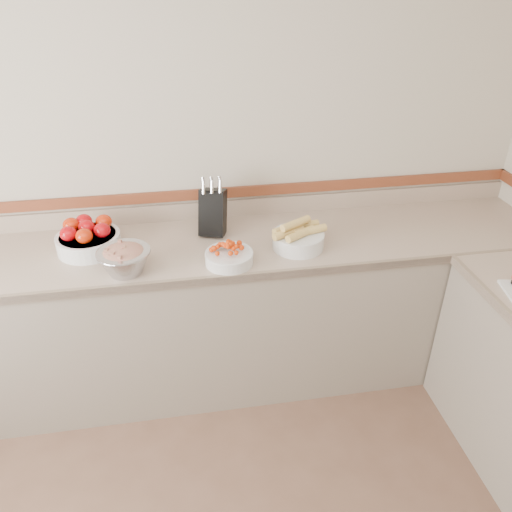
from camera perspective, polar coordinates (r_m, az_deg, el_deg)
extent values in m
plane|color=#C1B49F|center=(2.75, -9.68, 11.65)|extent=(4.00, 0.00, 4.00)
cube|color=tan|center=(2.63, -8.74, 0.67)|extent=(4.00, 0.65, 0.04)
cube|color=gray|center=(2.88, -8.04, -7.11)|extent=(4.00, 0.63, 0.86)
cube|color=#7D6954|center=(2.36, -8.47, -3.11)|extent=(4.00, 0.02, 0.04)
cube|color=tan|center=(2.87, -9.07, 4.98)|extent=(4.00, 0.02, 0.10)
cube|color=brown|center=(2.83, -9.24, 6.78)|extent=(4.00, 0.02, 0.06)
cube|color=black|center=(2.68, -4.96, 5.01)|extent=(0.18, 0.19, 0.27)
cylinder|color=silver|center=(2.58, -6.01, 7.79)|extent=(0.03, 0.04, 0.07)
cylinder|color=silver|center=(2.59, -5.05, 7.87)|extent=(0.03, 0.04, 0.07)
cylinder|color=silver|center=(2.59, -4.10, 7.94)|extent=(0.03, 0.04, 0.07)
cylinder|color=silver|center=(2.61, -6.05, 8.02)|extent=(0.03, 0.04, 0.07)
cylinder|color=silver|center=(2.61, -5.11, 8.09)|extent=(0.03, 0.04, 0.07)
cylinder|color=silver|center=(2.61, -4.17, 8.16)|extent=(0.03, 0.04, 0.07)
cylinder|color=silver|center=(2.63, -6.10, 8.24)|extent=(0.03, 0.04, 0.07)
cylinder|color=silver|center=(2.64, -5.16, 8.31)|extent=(0.03, 0.04, 0.07)
cylinder|color=silver|center=(2.64, -4.23, 8.38)|extent=(0.03, 0.04, 0.07)
cylinder|color=silver|center=(2.68, -18.56, 1.50)|extent=(0.32, 0.32, 0.09)
torus|color=silver|center=(2.66, -18.69, 2.19)|extent=(0.32, 0.32, 0.01)
cylinder|color=white|center=(2.66, -18.69, 2.19)|extent=(0.28, 0.28, 0.01)
ellipsoid|color=#B5070C|center=(2.62, -20.66, 2.40)|extent=(0.08, 0.08, 0.07)
ellipsoid|color=red|center=(2.57, -19.05, 2.18)|extent=(0.08, 0.08, 0.07)
ellipsoid|color=#B5070C|center=(2.60, -17.19, 2.84)|extent=(0.08, 0.08, 0.07)
ellipsoid|color=red|center=(2.71, -20.37, 3.35)|extent=(0.08, 0.08, 0.07)
ellipsoid|color=#B5070C|center=(2.66, -18.80, 3.15)|extent=(0.08, 0.08, 0.07)
ellipsoid|color=red|center=(2.69, -17.00, 3.78)|extent=(0.08, 0.08, 0.07)
ellipsoid|color=#B5070C|center=(2.72, -19.07, 3.78)|extent=(0.08, 0.08, 0.07)
cylinder|color=silver|center=(2.43, -3.08, -0.21)|extent=(0.23, 0.23, 0.06)
torus|color=silver|center=(2.42, -3.10, 0.29)|extent=(0.24, 0.24, 0.01)
cylinder|color=white|center=(2.42, -3.10, 0.29)|extent=(0.20, 0.20, 0.01)
sphere|color=red|center=(2.36, -2.27, 0.37)|extent=(0.03, 0.03, 0.03)
sphere|color=red|center=(2.43, -3.20, 1.67)|extent=(0.03, 0.03, 0.03)
sphere|color=red|center=(2.39, -3.78, 1.18)|extent=(0.03, 0.03, 0.03)
sphere|color=red|center=(2.48, -4.01, 1.57)|extent=(0.03, 0.03, 0.03)
sphere|color=red|center=(2.42, -5.14, 0.73)|extent=(0.03, 0.03, 0.03)
sphere|color=red|center=(2.47, -2.38, 1.65)|extent=(0.03, 0.03, 0.03)
sphere|color=red|center=(2.37, -3.07, 0.78)|extent=(0.03, 0.03, 0.03)
sphere|color=red|center=(2.42, -2.64, 1.35)|extent=(0.03, 0.03, 0.03)
sphere|color=red|center=(2.41, -4.41, 1.07)|extent=(0.03, 0.03, 0.03)
sphere|color=red|center=(2.44, -3.38, 1.67)|extent=(0.03, 0.03, 0.03)
sphere|color=red|center=(2.39, -2.82, 1.07)|extent=(0.03, 0.03, 0.03)
sphere|color=red|center=(2.40, -3.79, 1.25)|extent=(0.03, 0.03, 0.03)
sphere|color=red|center=(2.40, -3.18, 1.49)|extent=(0.03, 0.03, 0.03)
sphere|color=red|center=(2.35, -2.54, 0.03)|extent=(0.03, 0.03, 0.03)
sphere|color=red|center=(2.42, -2.66, 1.41)|extent=(0.03, 0.03, 0.03)
sphere|color=red|center=(2.44, -2.84, 1.57)|extent=(0.03, 0.03, 0.03)
sphere|color=red|center=(2.38, -2.94, 1.31)|extent=(0.03, 0.03, 0.03)
sphere|color=red|center=(2.40, -3.34, 1.29)|extent=(0.03, 0.03, 0.03)
sphere|color=red|center=(2.47, -2.77, 1.62)|extent=(0.03, 0.03, 0.03)
sphere|color=red|center=(2.35, -2.36, 0.10)|extent=(0.03, 0.03, 0.03)
sphere|color=red|center=(2.39, -2.59, 0.88)|extent=(0.03, 0.03, 0.03)
sphere|color=red|center=(2.39, -4.64, 0.71)|extent=(0.03, 0.03, 0.03)
sphere|color=red|center=(2.38, -4.04, 0.96)|extent=(0.03, 0.03, 0.03)
sphere|color=red|center=(2.36, -3.41, 0.54)|extent=(0.03, 0.03, 0.03)
sphere|color=red|center=(2.40, -2.85, 1.40)|extent=(0.03, 0.03, 0.03)
sphere|color=red|center=(2.42, -2.49, 1.40)|extent=(0.03, 0.03, 0.03)
sphere|color=red|center=(2.46, -3.78, 1.61)|extent=(0.03, 0.03, 0.03)
sphere|color=red|center=(2.45, -2.09, 1.47)|extent=(0.03, 0.03, 0.03)
sphere|color=red|center=(2.40, -3.56, 1.21)|extent=(0.03, 0.03, 0.03)
sphere|color=red|center=(2.36, -3.50, 0.49)|extent=(0.03, 0.03, 0.03)
cylinder|color=silver|center=(2.57, 4.84, 1.80)|extent=(0.26, 0.26, 0.08)
torus|color=silver|center=(2.56, 4.87, 2.46)|extent=(0.27, 0.27, 0.01)
cylinder|color=#D9AE5A|center=(2.52, 3.72, 2.66)|extent=(0.18, 0.11, 0.04)
cylinder|color=#D9AE5A|center=(2.51, 5.11, 2.53)|extent=(0.17, 0.13, 0.04)
cylinder|color=#D9AE5A|center=(2.55, 6.22, 2.90)|extent=(0.18, 0.09, 0.04)
cylinder|color=#D9AE5A|center=(2.57, 3.65, 3.23)|extent=(0.18, 0.12, 0.04)
cylinder|color=#D9AE5A|center=(2.59, 5.33, 3.45)|extent=(0.18, 0.07, 0.04)
cylinder|color=#D9AE5A|center=(2.52, 4.55, 3.71)|extent=(0.17, 0.12, 0.04)
cylinder|color=#B2B2BA|center=(2.43, -14.77, -0.64)|extent=(0.25, 0.25, 0.12)
torus|color=#B2B2BA|center=(2.40, -14.93, 0.45)|extent=(0.25, 0.25, 0.01)
ellipsoid|color=#A9134A|center=(2.40, -14.91, 0.28)|extent=(0.21, 0.21, 0.07)
cube|color=#A9134A|center=(2.33, -15.32, -0.15)|extent=(0.02, 0.02, 0.02)
cube|color=#94AD54|center=(2.42, -15.78, 0.87)|extent=(0.02, 0.02, 0.02)
cube|color=#A9134A|center=(2.39, -14.98, 0.78)|extent=(0.02, 0.02, 0.02)
cube|color=#94AD54|center=(2.39, -14.89, 0.93)|extent=(0.02, 0.02, 0.02)
cube|color=#A9134A|center=(2.40, -15.16, 0.73)|extent=(0.02, 0.02, 0.02)
cube|color=#94AD54|center=(2.40, -14.68, 0.65)|extent=(0.02, 0.02, 0.02)
cube|color=#A9134A|center=(2.36, -16.09, 0.20)|extent=(0.02, 0.02, 0.02)
cube|color=#94AD54|center=(2.40, -16.75, 0.59)|extent=(0.02, 0.02, 0.02)
cube|color=#A9134A|center=(2.39, -13.68, 0.74)|extent=(0.02, 0.02, 0.02)
cube|color=#94AD54|center=(2.37, -13.69, 0.51)|extent=(0.02, 0.02, 0.02)
cube|color=#A9134A|center=(2.45, -15.29, 1.58)|extent=(0.02, 0.02, 0.02)
cube|color=#94AD54|center=(2.37, -16.36, -0.01)|extent=(0.02, 0.02, 0.02)
cube|color=#A9134A|center=(2.45, -15.73, 1.17)|extent=(0.02, 0.02, 0.02)
cube|color=#94AD54|center=(2.41, -14.62, 1.01)|extent=(0.02, 0.02, 0.02)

